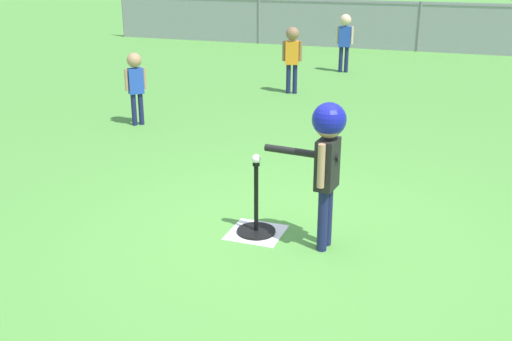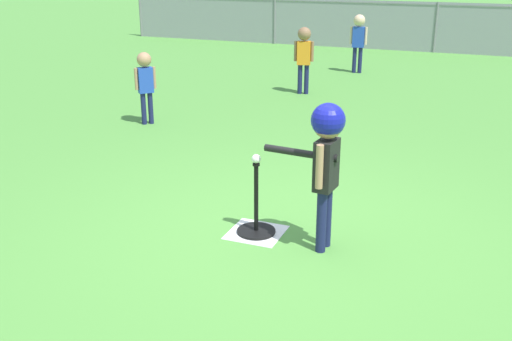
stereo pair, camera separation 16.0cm
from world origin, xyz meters
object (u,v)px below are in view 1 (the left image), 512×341
at_px(batting_tee, 256,223).
at_px(fielder_deep_left, 135,79).
at_px(batter_child, 327,147).
at_px(fielder_deep_right, 292,51).
at_px(baseball_on_tee, 256,159).
at_px(fielder_near_left, 345,35).

bearing_deg(batting_tee, fielder_deep_left, 135.28).
height_order(batter_child, fielder_deep_right, batter_child).
height_order(baseball_on_tee, fielder_deep_left, fielder_deep_left).
bearing_deg(batting_tee, fielder_deep_right, 103.58).
distance_m(batting_tee, fielder_deep_right, 5.39).
relative_size(baseball_on_tee, batter_child, 0.06).
relative_size(baseball_on_tee, fielder_deep_right, 0.07).
height_order(batting_tee, fielder_near_left, fielder_near_left).
height_order(batting_tee, fielder_deep_left, fielder_deep_left).
distance_m(batter_child, fielder_deep_right, 5.58).
bearing_deg(batting_tee, baseball_on_tee, -0.90).
distance_m(batter_child, fielder_near_left, 7.59).
xyz_separation_m(fielder_deep_left, fielder_near_left, (1.79, 4.77, 0.09)).
bearing_deg(fielder_deep_left, fielder_near_left, 69.48).
relative_size(batting_tee, fielder_deep_right, 0.56).
bearing_deg(fielder_near_left, fielder_deep_right, -100.44).
height_order(baseball_on_tee, batter_child, batter_child).
distance_m(batter_child, fielder_deep_left, 4.19).
xyz_separation_m(batting_tee, fielder_deep_right, (-1.26, 5.21, 0.61)).
distance_m(fielder_deep_right, fielder_near_left, 2.22).
height_order(batting_tee, fielder_deep_right, fielder_deep_right).
bearing_deg(baseball_on_tee, batting_tee, 179.10).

